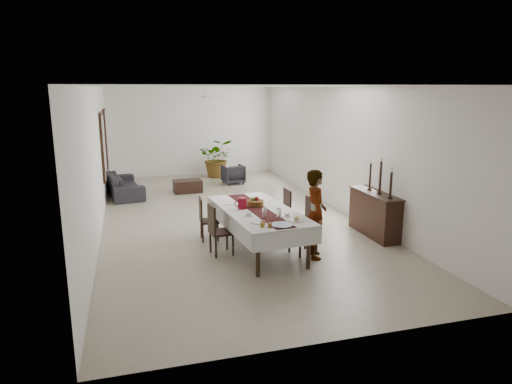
% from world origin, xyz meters
% --- Properties ---
extents(floor, '(6.00, 12.00, 0.00)m').
position_xyz_m(floor, '(0.00, 0.00, 0.00)').
color(floor, '#AFA48B').
rests_on(floor, ground).
extents(ceiling, '(6.00, 12.00, 0.02)m').
position_xyz_m(ceiling, '(0.00, 0.00, 3.20)').
color(ceiling, white).
rests_on(ceiling, wall_back).
extents(wall_back, '(6.00, 0.02, 3.20)m').
position_xyz_m(wall_back, '(0.00, 6.00, 1.60)').
color(wall_back, white).
rests_on(wall_back, floor).
extents(wall_front, '(6.00, 0.02, 3.20)m').
position_xyz_m(wall_front, '(0.00, -6.00, 1.60)').
color(wall_front, white).
rests_on(wall_front, floor).
extents(wall_left, '(0.02, 12.00, 3.20)m').
position_xyz_m(wall_left, '(-3.00, 0.00, 1.60)').
color(wall_left, white).
rests_on(wall_left, floor).
extents(wall_right, '(0.02, 12.00, 3.20)m').
position_xyz_m(wall_right, '(3.00, 0.00, 1.60)').
color(wall_right, white).
rests_on(wall_right, floor).
extents(dining_table_top, '(1.33, 2.72, 0.05)m').
position_xyz_m(dining_table_top, '(0.07, -2.48, 0.79)').
color(dining_table_top, black).
rests_on(dining_table_top, table_leg_fl).
extents(table_leg_fl, '(0.08, 0.08, 0.77)m').
position_xyz_m(table_leg_fl, '(-0.29, -3.77, 0.38)').
color(table_leg_fl, black).
rests_on(table_leg_fl, floor).
extents(table_leg_fr, '(0.08, 0.08, 0.77)m').
position_xyz_m(table_leg_fr, '(0.67, -3.68, 0.38)').
color(table_leg_fr, black).
rests_on(table_leg_fr, floor).
extents(table_leg_bl, '(0.08, 0.08, 0.77)m').
position_xyz_m(table_leg_bl, '(-0.52, -1.28, 0.38)').
color(table_leg_bl, black).
rests_on(table_leg_bl, floor).
extents(table_leg_br, '(0.08, 0.08, 0.77)m').
position_xyz_m(table_leg_br, '(0.44, -1.19, 0.38)').
color(table_leg_br, black).
rests_on(table_leg_br, floor).
extents(tablecloth_top, '(1.54, 2.93, 0.01)m').
position_xyz_m(tablecloth_top, '(0.07, -2.48, 0.83)').
color(tablecloth_top, white).
rests_on(tablecloth_top, dining_table_top).
extents(tablecloth_drape_left, '(0.27, 2.82, 0.33)m').
position_xyz_m(tablecloth_drape_left, '(-0.56, -2.54, 0.67)').
color(tablecloth_drape_left, silver).
rests_on(tablecloth_drape_left, dining_table_top).
extents(tablecloth_drape_right, '(0.27, 2.82, 0.33)m').
position_xyz_m(tablecloth_drape_right, '(0.71, -2.42, 0.67)').
color(tablecloth_drape_right, white).
rests_on(tablecloth_drape_right, dining_table_top).
extents(tablecloth_drape_near, '(1.29, 0.13, 0.33)m').
position_xyz_m(tablecloth_drape_near, '(0.20, -3.88, 0.67)').
color(tablecloth_drape_near, silver).
rests_on(tablecloth_drape_near, dining_table_top).
extents(tablecloth_drape_far, '(1.29, 0.13, 0.33)m').
position_xyz_m(tablecloth_drape_far, '(-0.05, -1.08, 0.67)').
color(tablecloth_drape_far, silver).
rests_on(tablecloth_drape_far, dining_table_top).
extents(table_runner, '(0.63, 2.76, 0.00)m').
position_xyz_m(table_runner, '(0.07, -2.48, 0.84)').
color(table_runner, '#4E1716').
rests_on(table_runner, tablecloth_top).
extents(red_pitcher, '(0.18, 0.18, 0.22)m').
position_xyz_m(red_pitcher, '(-0.21, -2.34, 0.94)').
color(red_pitcher, maroon).
rests_on(red_pitcher, tablecloth_top).
extents(pitcher_handle, '(0.13, 0.03, 0.13)m').
position_xyz_m(pitcher_handle, '(-0.31, -2.35, 0.94)').
color(pitcher_handle, maroon).
rests_on(pitcher_handle, red_pitcher).
extents(wine_glass_near, '(0.08, 0.08, 0.19)m').
position_xyz_m(wine_glass_near, '(0.27, -3.18, 0.93)').
color(wine_glass_near, silver).
rests_on(wine_glass_near, tablecloth_top).
extents(wine_glass_mid, '(0.08, 0.08, 0.19)m').
position_xyz_m(wine_glass_mid, '(0.02, -3.09, 0.93)').
color(wine_glass_mid, white).
rests_on(wine_glass_mid, tablecloth_top).
extents(teacup_right, '(0.10, 0.10, 0.07)m').
position_xyz_m(teacup_right, '(0.46, -3.10, 0.87)').
color(teacup_right, silver).
rests_on(teacup_right, saucer_right).
extents(saucer_right, '(0.16, 0.16, 0.01)m').
position_xyz_m(saucer_right, '(0.46, -3.10, 0.84)').
color(saucer_right, white).
rests_on(saucer_right, tablecloth_top).
extents(teacup_left, '(0.10, 0.10, 0.07)m').
position_xyz_m(teacup_left, '(-0.22, -2.89, 0.87)').
color(teacup_left, silver).
rests_on(teacup_left, saucer_left).
extents(saucer_left, '(0.16, 0.16, 0.01)m').
position_xyz_m(saucer_left, '(-0.22, -2.89, 0.84)').
color(saucer_left, silver).
rests_on(saucer_left, tablecloth_top).
extents(plate_near_right, '(0.26, 0.26, 0.02)m').
position_xyz_m(plate_near_right, '(0.52, -3.43, 0.84)').
color(plate_near_right, silver).
rests_on(plate_near_right, tablecloth_top).
extents(bread_near_right, '(0.10, 0.10, 0.10)m').
position_xyz_m(bread_near_right, '(0.52, -3.43, 0.87)').
color(bread_near_right, tan).
rests_on(bread_near_right, plate_near_right).
extents(plate_near_left, '(0.26, 0.26, 0.02)m').
position_xyz_m(plate_near_left, '(-0.18, -3.33, 0.84)').
color(plate_near_left, silver).
rests_on(plate_near_left, tablecloth_top).
extents(plate_far_left, '(0.26, 0.26, 0.02)m').
position_xyz_m(plate_far_left, '(-0.33, -1.91, 0.84)').
color(plate_far_left, white).
rests_on(plate_far_left, tablecloth_top).
extents(serving_tray, '(0.39, 0.39, 0.02)m').
position_xyz_m(serving_tray, '(0.18, -3.62, 0.84)').
color(serving_tray, '#48474D').
rests_on(serving_tray, tablecloth_top).
extents(jam_jar_a, '(0.07, 0.07, 0.08)m').
position_xyz_m(jam_jar_a, '(-0.06, -3.68, 0.87)').
color(jam_jar_a, brown).
rests_on(jam_jar_a, tablecloth_top).
extents(jam_jar_b, '(0.07, 0.07, 0.08)m').
position_xyz_m(jam_jar_b, '(-0.17, -3.62, 0.87)').
color(jam_jar_b, '#865C13').
rests_on(jam_jar_b, tablecloth_top).
extents(jam_jar_c, '(0.07, 0.07, 0.08)m').
position_xyz_m(jam_jar_c, '(-0.13, -3.51, 0.87)').
color(jam_jar_c, brown).
rests_on(jam_jar_c, tablecloth_top).
extents(fruit_basket, '(0.33, 0.33, 0.11)m').
position_xyz_m(fruit_basket, '(0.10, -2.20, 0.89)').
color(fruit_basket, brown).
rests_on(fruit_basket, tablecloth_top).
extents(fruit_red, '(0.10, 0.10, 0.10)m').
position_xyz_m(fruit_red, '(0.13, -2.18, 0.97)').
color(fruit_red, maroon).
rests_on(fruit_red, fruit_basket).
extents(fruit_green, '(0.09, 0.09, 0.09)m').
position_xyz_m(fruit_green, '(0.06, -2.17, 0.97)').
color(fruit_green, '#538528').
rests_on(fruit_green, fruit_basket).
extents(chair_right_near_seat, '(0.55, 0.55, 0.05)m').
position_xyz_m(chair_right_near_seat, '(0.86, -2.92, 0.48)').
color(chair_right_near_seat, black).
rests_on(chair_right_near_seat, chair_right_near_leg_fl).
extents(chair_right_near_leg_fl, '(0.06, 0.06, 0.46)m').
position_xyz_m(chair_right_near_leg_fl, '(1.09, -3.07, 0.23)').
color(chair_right_near_leg_fl, black).
rests_on(chair_right_near_leg_fl, floor).
extents(chair_right_near_leg_fr, '(0.06, 0.06, 0.46)m').
position_xyz_m(chair_right_near_leg_fr, '(1.00, -2.70, 0.23)').
color(chair_right_near_leg_fr, black).
rests_on(chair_right_near_leg_fr, floor).
extents(chair_right_near_leg_bl, '(0.06, 0.06, 0.46)m').
position_xyz_m(chair_right_near_leg_bl, '(0.72, -3.15, 0.23)').
color(chair_right_near_leg_bl, black).
rests_on(chair_right_near_leg_bl, floor).
extents(chair_right_near_leg_br, '(0.06, 0.06, 0.46)m').
position_xyz_m(chair_right_near_leg_br, '(0.64, -2.78, 0.23)').
color(chair_right_near_leg_br, black).
rests_on(chair_right_near_leg_br, floor).
extents(chair_right_near_back, '(0.14, 0.46, 0.59)m').
position_xyz_m(chair_right_near_back, '(1.07, -2.88, 0.80)').
color(chair_right_near_back, black).
rests_on(chair_right_near_back, chair_right_near_seat).
extents(chair_right_far_seat, '(0.43, 0.43, 0.05)m').
position_xyz_m(chair_right_far_seat, '(0.79, -1.66, 0.44)').
color(chair_right_far_seat, black).
rests_on(chair_right_far_seat, chair_right_far_leg_fl).
extents(chair_right_far_leg_fl, '(0.04, 0.04, 0.42)m').
position_xyz_m(chair_right_far_leg_fl, '(0.96, -1.83, 0.21)').
color(chair_right_far_leg_fl, black).
rests_on(chair_right_far_leg_fl, floor).
extents(chair_right_far_leg_fr, '(0.04, 0.04, 0.42)m').
position_xyz_m(chair_right_far_leg_fr, '(0.96, -1.48, 0.21)').
color(chair_right_far_leg_fr, black).
rests_on(chair_right_far_leg_fr, floor).
extents(chair_right_far_leg_bl, '(0.04, 0.04, 0.42)m').
position_xyz_m(chair_right_far_leg_bl, '(0.62, -1.84, 0.21)').
color(chair_right_far_leg_bl, black).
rests_on(chair_right_far_leg_bl, floor).
extents(chair_right_far_leg_br, '(0.04, 0.04, 0.42)m').
position_xyz_m(chair_right_far_leg_br, '(0.61, -1.49, 0.21)').
color(chair_right_far_leg_br, black).
rests_on(chair_right_far_leg_br, floor).
extents(chair_right_far_back, '(0.05, 0.43, 0.54)m').
position_xyz_m(chair_right_far_back, '(0.98, -1.66, 0.73)').
color(chair_right_far_back, black).
rests_on(chair_right_far_back, chair_right_far_seat).
extents(chair_left_near_seat, '(0.47, 0.47, 0.05)m').
position_xyz_m(chair_left_near_seat, '(-0.67, -2.52, 0.44)').
color(chair_left_near_seat, black).
rests_on(chair_left_near_seat, chair_left_near_leg_fl).
extents(chair_left_near_leg_fl, '(0.05, 0.05, 0.42)m').
position_xyz_m(chair_left_near_leg_fl, '(-0.86, -2.38, 0.21)').
color(chair_left_near_leg_fl, black).
rests_on(chair_left_near_leg_fl, floor).
extents(chair_left_near_leg_fr, '(0.05, 0.05, 0.42)m').
position_xyz_m(chair_left_near_leg_fr, '(-0.82, -2.72, 0.21)').
color(chair_left_near_leg_fr, black).
rests_on(chair_left_near_leg_fr, floor).
extents(chair_left_near_leg_bl, '(0.05, 0.05, 0.42)m').
position_xyz_m(chair_left_near_leg_bl, '(-0.52, -2.33, 0.21)').
color(chair_left_near_leg_bl, black).
rests_on(chair_left_near_leg_bl, floor).
extents(chair_left_near_leg_br, '(0.05, 0.05, 0.42)m').
position_xyz_m(chair_left_near_leg_br, '(-0.48, -2.67, 0.21)').
color(chair_left_near_leg_br, black).
rests_on(chair_left_near_leg_br, floor).
extents(chair_left_near_back, '(0.09, 0.42, 0.54)m').
position_xyz_m(chair_left_near_back, '(-0.86, -2.55, 0.73)').
color(chair_left_near_back, black).
rests_on(chair_left_near_back, chair_left_near_seat).
extents(chair_left_far_seat, '(0.41, 0.41, 0.04)m').
position_xyz_m(chair_left_far_seat, '(-0.74, -1.59, 0.41)').
color(chair_left_far_seat, black).
rests_on(chair_left_far_seat, chair_left_far_leg_fl).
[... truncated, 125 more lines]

